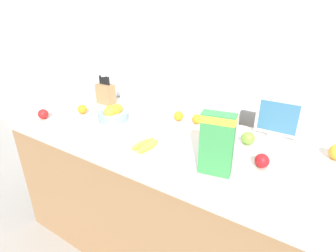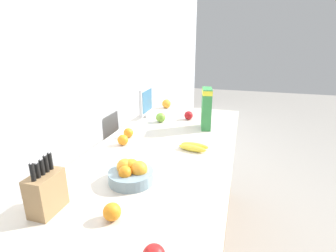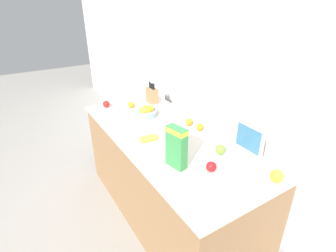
{
  "view_description": "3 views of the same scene",
  "coord_description": "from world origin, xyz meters",
  "px_view_note": "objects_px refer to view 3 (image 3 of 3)",
  "views": [
    {
      "loc": [
        0.86,
        -1.27,
        1.68
      ],
      "look_at": [
        0.07,
        -0.04,
        1.02
      ],
      "focal_mm": 28.0,
      "sensor_mm": 36.0,
      "label": 1
    },
    {
      "loc": [
        -1.52,
        -0.46,
        1.61
      ],
      "look_at": [
        0.06,
        -0.01,
        1.05
      ],
      "focal_mm": 28.0,
      "sensor_mm": 36.0,
      "label": 2
    },
    {
      "loc": [
        1.78,
        -1.11,
        2.06
      ],
      "look_at": [
        0.03,
        -0.01,
        1.02
      ],
      "focal_mm": 28.0,
      "sensor_mm": 36.0,
      "label": 3
    }
  ],
  "objects_px": {
    "cereal_box": "(176,146)",
    "apple_by_knife_block": "(211,167)",
    "orange_mid_left": "(277,176)",
    "small_monitor": "(249,139)",
    "banana_bunch": "(149,138)",
    "orange_front_left": "(200,127)",
    "fruit_bowl": "(147,112)",
    "orange_mid_right": "(131,105)",
    "apple_middle": "(220,149)",
    "knife_block": "(152,95)",
    "orange_front_right": "(189,122)",
    "apple_rear": "(106,104)"
  },
  "relations": [
    {
      "from": "small_monitor",
      "to": "banana_bunch",
      "type": "xyz_separation_m",
      "value": [
        -0.61,
        -0.55,
        -0.12
      ]
    },
    {
      "from": "small_monitor",
      "to": "cereal_box",
      "type": "distance_m",
      "value": 0.59
    },
    {
      "from": "small_monitor",
      "to": "orange_mid_right",
      "type": "distance_m",
      "value": 1.42
    },
    {
      "from": "apple_by_knife_block",
      "to": "apple_middle",
      "type": "height_order",
      "value": "apple_middle"
    },
    {
      "from": "apple_middle",
      "to": "banana_bunch",
      "type": "bearing_deg",
      "value": -142.67
    },
    {
      "from": "orange_mid_left",
      "to": "orange_mid_right",
      "type": "bearing_deg",
      "value": -170.7
    },
    {
      "from": "cereal_box",
      "to": "knife_block",
      "type": "bearing_deg",
      "value": 147.81
    },
    {
      "from": "cereal_box",
      "to": "fruit_bowl",
      "type": "xyz_separation_m",
      "value": [
        -0.91,
        0.24,
        -0.13
      ]
    },
    {
      "from": "knife_block",
      "to": "apple_rear",
      "type": "height_order",
      "value": "knife_block"
    },
    {
      "from": "banana_bunch",
      "to": "orange_mid_right",
      "type": "xyz_separation_m",
      "value": [
        -0.76,
        0.18,
        0.02
      ]
    },
    {
      "from": "small_monitor",
      "to": "orange_mid_right",
      "type": "height_order",
      "value": "small_monitor"
    },
    {
      "from": "fruit_bowl",
      "to": "apple_middle",
      "type": "distance_m",
      "value": 0.97
    },
    {
      "from": "cereal_box",
      "to": "orange_mid_right",
      "type": "height_order",
      "value": "cereal_box"
    },
    {
      "from": "cereal_box",
      "to": "orange_mid_left",
      "type": "bearing_deg",
      "value": 31.83
    },
    {
      "from": "knife_block",
      "to": "cereal_box",
      "type": "distance_m",
      "value": 1.32
    },
    {
      "from": "apple_rear",
      "to": "orange_mid_left",
      "type": "height_order",
      "value": "orange_mid_left"
    },
    {
      "from": "banana_bunch",
      "to": "fruit_bowl",
      "type": "bearing_deg",
      "value": 154.24
    },
    {
      "from": "knife_block",
      "to": "orange_front_left",
      "type": "distance_m",
      "value": 0.87
    },
    {
      "from": "cereal_box",
      "to": "orange_front_left",
      "type": "bearing_deg",
      "value": 114.31
    },
    {
      "from": "small_monitor",
      "to": "apple_by_knife_block",
      "type": "relative_size",
      "value": 3.56
    },
    {
      "from": "orange_mid_left",
      "to": "orange_front_right",
      "type": "distance_m",
      "value": 1.01
    },
    {
      "from": "apple_by_knife_block",
      "to": "apple_middle",
      "type": "relative_size",
      "value": 0.94
    },
    {
      "from": "cereal_box",
      "to": "apple_by_knife_block",
      "type": "relative_size",
      "value": 4.21
    },
    {
      "from": "knife_block",
      "to": "small_monitor",
      "type": "bearing_deg",
      "value": 3.65
    },
    {
      "from": "orange_mid_right",
      "to": "orange_mid_left",
      "type": "bearing_deg",
      "value": 9.3
    },
    {
      "from": "orange_front_left",
      "to": "orange_mid_right",
      "type": "bearing_deg",
      "value": -159.82
    },
    {
      "from": "cereal_box",
      "to": "fruit_bowl",
      "type": "relative_size",
      "value": 1.42
    },
    {
      "from": "cereal_box",
      "to": "apple_rear",
      "type": "height_order",
      "value": "cereal_box"
    },
    {
      "from": "apple_by_knife_block",
      "to": "apple_middle",
      "type": "distance_m",
      "value": 0.25
    },
    {
      "from": "orange_front_left",
      "to": "fruit_bowl",
      "type": "bearing_deg",
      "value": -154.53
    },
    {
      "from": "knife_block",
      "to": "fruit_bowl",
      "type": "height_order",
      "value": "knife_block"
    },
    {
      "from": "fruit_bowl",
      "to": "apple_rear",
      "type": "bearing_deg",
      "value": -148.63
    },
    {
      "from": "small_monitor",
      "to": "orange_front_right",
      "type": "height_order",
      "value": "small_monitor"
    },
    {
      "from": "cereal_box",
      "to": "orange_mid_right",
      "type": "xyz_separation_m",
      "value": [
        -1.2,
        0.19,
        -0.14
      ]
    },
    {
      "from": "banana_bunch",
      "to": "orange_front_left",
      "type": "height_order",
      "value": "orange_front_left"
    },
    {
      "from": "orange_front_left",
      "to": "apple_middle",
      "type": "bearing_deg",
      "value": -15.85
    },
    {
      "from": "apple_middle",
      "to": "orange_front_left",
      "type": "distance_m",
      "value": 0.42
    },
    {
      "from": "apple_by_knife_block",
      "to": "orange_mid_left",
      "type": "height_order",
      "value": "orange_mid_left"
    },
    {
      "from": "apple_rear",
      "to": "apple_middle",
      "type": "bearing_deg",
      "value": 16.75
    },
    {
      "from": "banana_bunch",
      "to": "apple_rear",
      "type": "bearing_deg",
      "value": -176.93
    },
    {
      "from": "cereal_box",
      "to": "orange_front_right",
      "type": "bearing_deg",
      "value": 124.8
    },
    {
      "from": "orange_front_right",
      "to": "orange_mid_left",
      "type": "bearing_deg",
      "value": -0.43
    },
    {
      "from": "apple_rear",
      "to": "orange_front_right",
      "type": "distance_m",
      "value": 1.01
    },
    {
      "from": "knife_block",
      "to": "orange_front_left",
      "type": "xyz_separation_m",
      "value": [
        0.87,
        0.03,
        -0.06
      ]
    },
    {
      "from": "banana_bunch",
      "to": "apple_by_knife_block",
      "type": "relative_size",
      "value": 2.55
    },
    {
      "from": "apple_middle",
      "to": "orange_front_right",
      "type": "relative_size",
      "value": 1.13
    },
    {
      "from": "knife_block",
      "to": "apple_rear",
      "type": "bearing_deg",
      "value": -105.46
    },
    {
      "from": "small_monitor",
      "to": "apple_rear",
      "type": "bearing_deg",
      "value": -158.65
    },
    {
      "from": "knife_block",
      "to": "orange_front_right",
      "type": "height_order",
      "value": "knife_block"
    },
    {
      "from": "fruit_bowl",
      "to": "apple_middle",
      "type": "height_order",
      "value": "fruit_bowl"
    }
  ]
}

